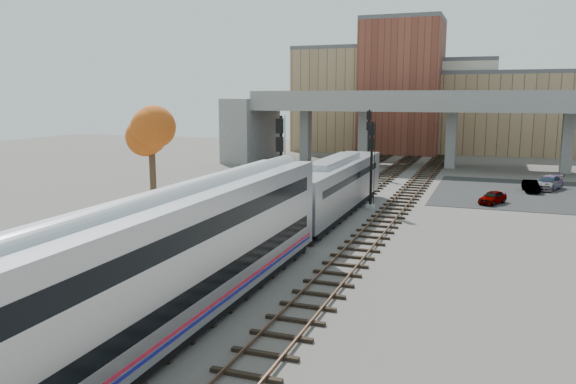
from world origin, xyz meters
The scene contains 17 objects.
ground centered at (0.00, 0.00, 0.00)m, with size 160.00×160.00×0.00m, color #47423D.
platform centered at (-7.25, 0.00, 0.17)m, with size 4.50×60.00×0.35m, color #9E9E99.
yellow_strip centered at (-5.35, 0.00, 0.35)m, with size 0.70×60.00×0.01m, color yellow.
tracks centered at (0.93, 12.50, 0.08)m, with size 10.70×95.00×0.25m.
overpass centered at (4.92, 45.00, 5.81)m, with size 54.00×12.00×9.50m.
buildings_far centered at (1.26, 66.57, 7.88)m, with size 43.00×21.00×20.60m.
parking_lot centered at (14.00, 28.00, 0.02)m, with size 14.00×18.00×0.04m, color black.
locomotive centered at (1.00, 12.78, 2.28)m, with size 3.02×19.05×4.10m.
coach centered at (1.00, -9.82, 2.80)m, with size 3.03×25.00×5.00m.
signal_mast_near centered at (-1.10, 7.06, 3.89)m, with size 0.60×0.64×7.63m.
signal_mast_mid centered at (3.00, 16.37, 3.39)m, with size 0.60×0.64×6.89m.
signal_mast_far centered at (-1.10, 34.47, 3.72)m, with size 0.60×0.64×7.38m.
station_sign centered at (-8.72, -6.95, 1.98)m, with size 0.90×0.14×2.27m.
tree centered at (-9.75, 5.17, 6.21)m, with size 3.60×3.60×8.37m.
car_a centered at (12.18, 21.58, 0.58)m, with size 1.28×3.18×1.08m, color #99999E.
car_b centered at (15.49, 28.94, 0.58)m, with size 1.15×3.29×1.08m, color #99999E.
car_c centered at (17.10, 31.00, 0.68)m, with size 1.81×4.44×1.29m, color #99999E.
Camera 1 is at (12.03, -27.25, 8.91)m, focal length 35.00 mm.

